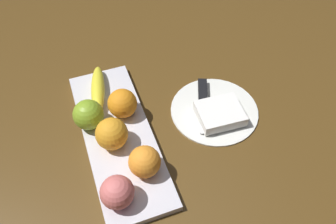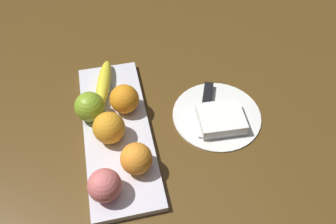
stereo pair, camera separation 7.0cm
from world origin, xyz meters
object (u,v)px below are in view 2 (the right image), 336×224
(fruit_tray, at_px, (117,131))
(apple, at_px, (90,107))
(orange_center, at_px, (124,99))
(knife, at_px, (207,100))
(folded_napkin, at_px, (221,119))
(peach, at_px, (105,185))
(banana, at_px, (104,83))
(dinner_plate, at_px, (217,115))
(orange_near_banana, at_px, (109,128))
(orange_near_apple, at_px, (136,159))

(fruit_tray, height_order, apple, apple)
(orange_center, distance_m, knife, 0.22)
(fruit_tray, bearing_deg, folded_napkin, 83.69)
(peach, relative_size, folded_napkin, 0.64)
(apple, relative_size, knife, 0.42)
(apple, xyz_separation_m, folded_napkin, (0.08, 0.31, -0.03))
(fruit_tray, relative_size, peach, 6.37)
(banana, relative_size, knife, 0.97)
(banana, xyz_separation_m, knife, (0.10, 0.26, -0.02))
(dinner_plate, bearing_deg, orange_center, -104.52)
(peach, relative_size, knife, 0.41)
(fruit_tray, relative_size, banana, 2.67)
(banana, xyz_separation_m, peach, (0.31, -0.03, 0.02))
(orange_near_banana, relative_size, dinner_plate, 0.33)
(orange_near_apple, bearing_deg, peach, -56.10)
(fruit_tray, height_order, peach, peach)
(banana, xyz_separation_m, folded_napkin, (0.17, 0.27, -0.01))
(banana, height_order, knife, banana)
(orange_near_banana, relative_size, peach, 1.06)
(orange_near_banana, xyz_separation_m, knife, (-0.07, 0.26, -0.04))
(peach, distance_m, dinner_plate, 0.35)
(banana, height_order, orange_near_apple, orange_near_apple)
(knife, bearing_deg, orange_near_banana, -53.27)
(orange_near_apple, height_order, dinner_plate, orange_near_apple)
(apple, bearing_deg, banana, 156.17)
(peach, bearing_deg, apple, -176.37)
(knife, bearing_deg, peach, -31.30)
(apple, relative_size, banana, 0.44)
(fruit_tray, relative_size, orange_near_apple, 6.37)
(banana, bearing_deg, orange_near_banana, 11.82)
(banana, relative_size, dinner_plate, 0.75)
(fruit_tray, xyz_separation_m, banana, (-0.14, -0.01, 0.03))
(orange_near_apple, xyz_separation_m, knife, (-0.16, 0.21, -0.04))
(apple, distance_m, banana, 0.10)
(orange_near_banana, xyz_separation_m, orange_center, (-0.08, 0.05, -0.00))
(banana, relative_size, orange_near_apple, 2.39)
(fruit_tray, distance_m, orange_near_apple, 0.13)
(fruit_tray, distance_m, knife, 0.25)
(fruit_tray, relative_size, orange_center, 6.20)
(apple, relative_size, orange_center, 1.02)
(peach, bearing_deg, fruit_tray, 166.15)
(banana, bearing_deg, orange_center, 40.35)
(peach, bearing_deg, knife, 126.70)
(fruit_tray, relative_size, apple, 6.11)
(apple, bearing_deg, peach, 3.63)
(orange_center, bearing_deg, knife, 86.44)
(orange_near_apple, distance_m, orange_near_banana, 0.11)
(banana, xyz_separation_m, orange_near_banana, (0.17, -0.00, 0.02))
(orange_center, bearing_deg, dinner_plate, 75.48)
(folded_napkin, distance_m, knife, 0.08)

